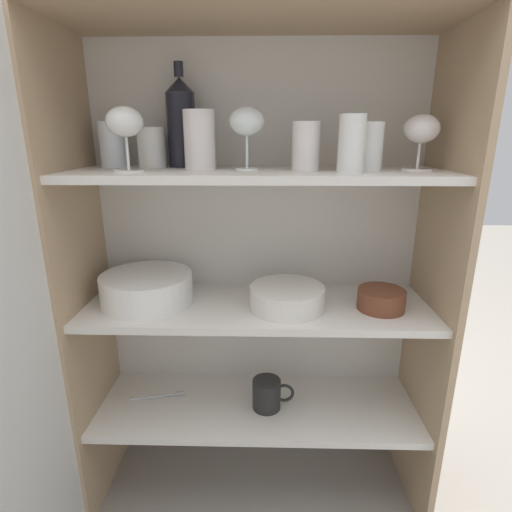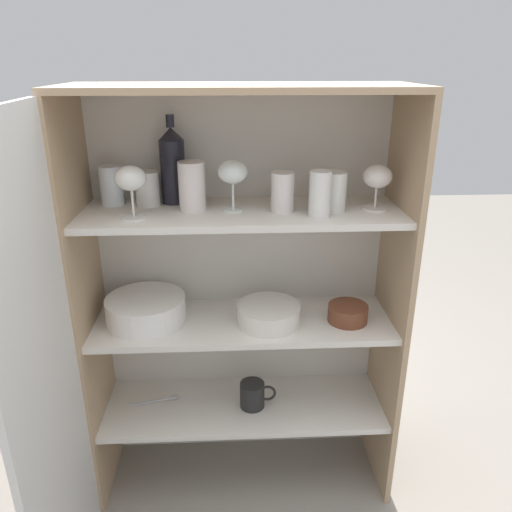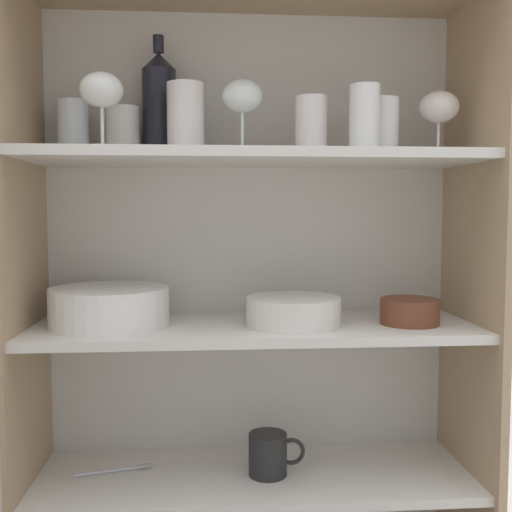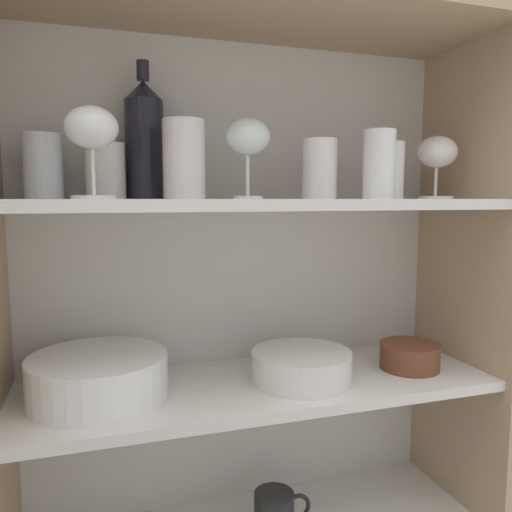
{
  "view_description": "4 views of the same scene",
  "coord_description": "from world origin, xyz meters",
  "px_view_note": "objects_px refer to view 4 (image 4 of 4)",
  "views": [
    {
      "loc": [
        0.02,
        -0.86,
        1.08
      ],
      "look_at": [
        -0.0,
        0.15,
        0.76
      ],
      "focal_mm": 28.0,
      "sensor_mm": 36.0,
      "label": 1
    },
    {
      "loc": [
        -0.03,
        -1.26,
        1.4
      ],
      "look_at": [
        0.04,
        0.16,
        0.84
      ],
      "focal_mm": 35.0,
      "sensor_mm": 36.0,
      "label": 2
    },
    {
      "loc": [
        -0.09,
        -1.11,
        0.87
      ],
      "look_at": [
        0.0,
        0.17,
        0.77
      ],
      "focal_mm": 42.0,
      "sensor_mm": 36.0,
      "label": 3
    },
    {
      "loc": [
        -0.3,
        -0.76,
        0.99
      ],
      "look_at": [
        -0.01,
        0.15,
        0.88
      ],
      "focal_mm": 35.0,
      "sensor_mm": 36.0,
      "label": 4
    }
  ],
  "objects_px": {
    "wine_bottle": "(144,139)",
    "mixing_bowl_large": "(302,365)",
    "plate_stack_white": "(99,377)",
    "serving_bowl_small": "(410,355)"
  },
  "relations": [
    {
      "from": "wine_bottle",
      "to": "mixing_bowl_large",
      "type": "relative_size",
      "value": 1.32
    },
    {
      "from": "plate_stack_white",
      "to": "mixing_bowl_large",
      "type": "bearing_deg",
      "value": -4.74
    },
    {
      "from": "plate_stack_white",
      "to": "serving_bowl_small",
      "type": "distance_m",
      "value": 0.64
    },
    {
      "from": "wine_bottle",
      "to": "plate_stack_white",
      "type": "relative_size",
      "value": 1.06
    },
    {
      "from": "mixing_bowl_large",
      "to": "serving_bowl_small",
      "type": "distance_m",
      "value": 0.25
    },
    {
      "from": "plate_stack_white",
      "to": "mixing_bowl_large",
      "type": "relative_size",
      "value": 1.25
    },
    {
      "from": "wine_bottle",
      "to": "serving_bowl_small",
      "type": "bearing_deg",
      "value": -12.97
    },
    {
      "from": "mixing_bowl_large",
      "to": "plate_stack_white",
      "type": "bearing_deg",
      "value": 175.26
    },
    {
      "from": "plate_stack_white",
      "to": "mixing_bowl_large",
      "type": "xyz_separation_m",
      "value": [
        0.39,
        -0.03,
        -0.01
      ]
    },
    {
      "from": "wine_bottle",
      "to": "plate_stack_white",
      "type": "distance_m",
      "value": 0.46
    }
  ]
}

